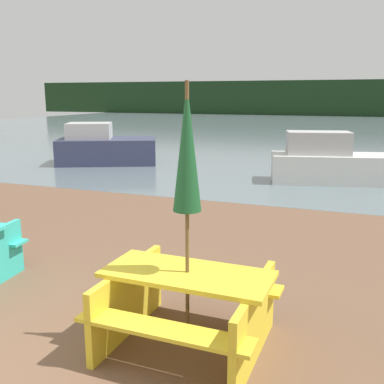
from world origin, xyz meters
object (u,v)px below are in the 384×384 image
umbrella_darkgreen (187,150)px  boat (338,163)px  boat_second (105,148)px  picnic_table_yellow (187,302)px

umbrella_darkgreen → boat: umbrella_darkgreen is taller
boat → boat_second: bearing=160.9°
picnic_table_yellow → boat_second: size_ratio=0.42×
umbrella_darkgreen → boat_second: 12.24m
picnic_table_yellow → umbrella_darkgreen: umbrella_darkgreen is taller
umbrella_darkgreen → boat: 9.31m
picnic_table_yellow → umbrella_darkgreen: 1.44m
boat → boat_second: boat_second is taller
boat_second → picnic_table_yellow: bearing=-80.0°
umbrella_darkgreen → boat_second: bearing=125.3°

